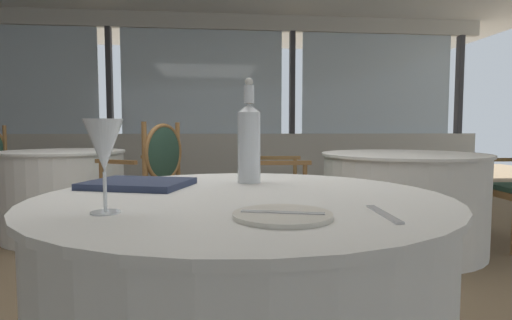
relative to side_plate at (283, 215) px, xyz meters
name	(u,v)px	position (x,y,z in m)	size (l,w,h in m)	color
ground_plane	(186,287)	(-0.31, 1.53, -0.74)	(15.53, 15.53, 0.00)	#756047
window_wall_far	(203,117)	(-0.31, 6.02, 0.38)	(9.55, 0.14, 2.80)	beige
side_plate	(283,215)	(0.00, 0.00, 0.00)	(0.21, 0.21, 0.01)	silver
butter_knife	(283,213)	(0.00, 0.00, 0.01)	(0.17, 0.02, 0.00)	silver
dinner_fork	(384,214)	(0.22, 0.01, 0.00)	(0.18, 0.02, 0.00)	silver
water_bottle	(249,140)	(-0.02, 0.56, 0.14)	(0.08, 0.08, 0.36)	white
wine_glass	(104,147)	(-0.38, 0.08, 0.14)	(0.08, 0.08, 0.20)	white
menu_book	(138,184)	(-0.38, 0.50, 0.01)	(0.31, 0.24, 0.02)	#2D3856
background_table_0	(402,201)	(1.30, 2.16, -0.37)	(1.24, 1.24, 0.74)	white
dining_chair_0_1	(268,179)	(0.26, 2.22, -0.20)	(0.49, 0.56, 0.92)	olive
background_table_1	(64,193)	(-1.43, 2.83, -0.37)	(1.03, 1.03, 0.74)	white
dining_chair_1_0	(151,175)	(-0.62, 2.35, -0.17)	(0.63, 0.65, 0.98)	olive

